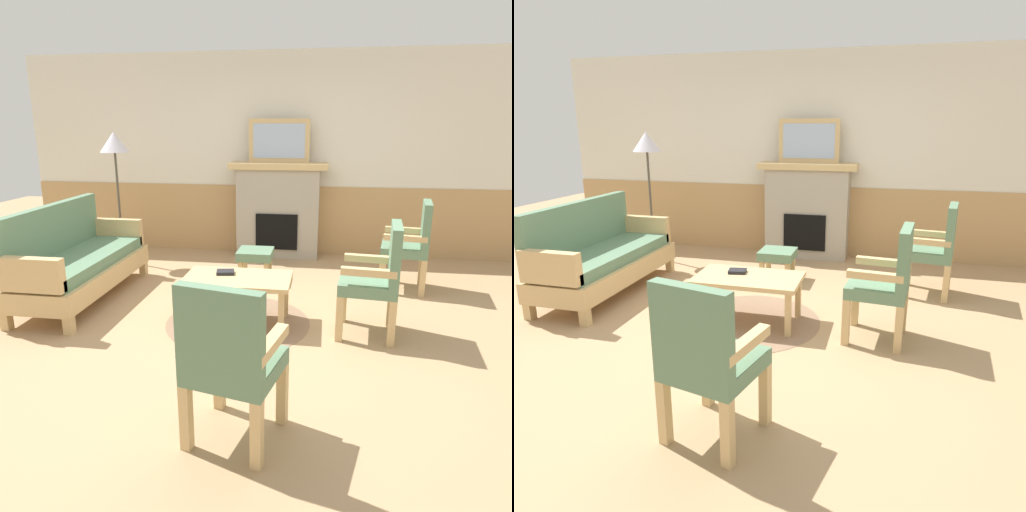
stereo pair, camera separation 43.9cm
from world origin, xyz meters
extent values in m
plane|color=tan|center=(0.00, 0.00, 0.00)|extent=(14.00, 14.00, 0.00)
cube|color=silver|center=(0.00, 2.60, 1.35)|extent=(7.20, 0.12, 2.70)
cube|color=tan|center=(0.00, 2.53, 0.47)|extent=(7.20, 0.02, 0.95)
cube|color=#A39989|center=(0.00, 2.35, 0.60)|extent=(1.10, 0.36, 1.20)
cube|color=black|center=(0.00, 2.16, 0.38)|extent=(0.56, 0.02, 0.48)
cube|color=tan|center=(0.00, 2.35, 1.24)|extent=(1.30, 0.44, 0.08)
cube|color=tan|center=(0.00, 2.35, 1.56)|extent=(0.80, 0.03, 0.56)
cube|color=#9EB2D1|center=(0.00, 2.33, 1.56)|extent=(0.68, 0.01, 0.44)
cube|color=tan|center=(-1.52, -0.44, 0.08)|extent=(0.08, 0.08, 0.16)
cube|color=tan|center=(-1.52, 1.24, 0.08)|extent=(0.08, 0.08, 0.16)
cube|color=tan|center=(-2.12, -0.44, 0.08)|extent=(0.08, 0.08, 0.16)
cube|color=tan|center=(-2.12, 1.24, 0.08)|extent=(0.08, 0.08, 0.16)
cube|color=tan|center=(-1.82, 0.40, 0.26)|extent=(0.70, 1.80, 0.20)
cube|color=#5B7F60|center=(-1.82, 0.40, 0.42)|extent=(0.60, 1.70, 0.12)
cube|color=#5B7F60|center=(-2.12, 0.40, 0.73)|extent=(0.10, 1.70, 0.50)
cube|color=tan|center=(-1.82, -0.45, 0.53)|extent=(0.60, 0.10, 0.30)
cube|color=tan|center=(-1.82, 1.25, 0.53)|extent=(0.60, 0.10, 0.30)
cube|color=tan|center=(-0.54, -0.19, 0.20)|extent=(0.05, 0.05, 0.40)
cube|color=tan|center=(0.30, -0.19, 0.20)|extent=(0.05, 0.05, 0.40)
cube|color=tan|center=(-0.54, 0.25, 0.20)|extent=(0.05, 0.05, 0.40)
cube|color=tan|center=(0.30, 0.25, 0.20)|extent=(0.05, 0.05, 0.40)
cube|color=tan|center=(-0.12, 0.03, 0.42)|extent=(0.96, 0.56, 0.04)
cylinder|color=#896B51|center=(-0.12, 0.03, 0.00)|extent=(1.33, 1.33, 0.01)
cube|color=black|center=(-0.25, 0.10, 0.46)|extent=(0.18, 0.15, 0.03)
cube|color=tan|center=(-0.30, 1.12, 0.13)|extent=(0.05, 0.05, 0.26)
cube|color=tan|center=(0.00, 1.12, 0.13)|extent=(0.05, 0.05, 0.26)
cube|color=tan|center=(-0.30, 1.42, 0.13)|extent=(0.05, 0.05, 0.26)
cube|color=tan|center=(0.00, 1.42, 0.13)|extent=(0.05, 0.05, 0.26)
cube|color=#5B7F60|center=(-0.15, 1.27, 0.31)|extent=(0.40, 0.40, 0.10)
cube|color=tan|center=(1.27, 1.04, 0.20)|extent=(0.07, 0.07, 0.40)
cube|color=tan|center=(1.33, 1.46, 0.20)|extent=(0.07, 0.07, 0.40)
cube|color=tan|center=(1.68, 0.98, 0.20)|extent=(0.07, 0.07, 0.40)
cube|color=tan|center=(1.75, 1.39, 0.20)|extent=(0.07, 0.07, 0.40)
cube|color=#5B7F60|center=(1.51, 1.22, 0.45)|extent=(0.55, 0.55, 0.10)
cube|color=#5B7F60|center=(1.70, 1.19, 0.74)|extent=(0.15, 0.49, 0.48)
cube|color=tan|center=(1.48, 1.01, 0.62)|extent=(0.45, 0.14, 0.06)
cube|color=tan|center=(1.54, 1.42, 0.62)|extent=(0.45, 0.14, 0.06)
cube|color=tan|center=(0.79, -0.22, 0.20)|extent=(0.07, 0.07, 0.40)
cube|color=tan|center=(0.84, 0.20, 0.20)|extent=(0.07, 0.07, 0.40)
cube|color=tan|center=(1.21, -0.26, 0.20)|extent=(0.07, 0.07, 0.40)
cube|color=tan|center=(1.25, 0.16, 0.20)|extent=(0.07, 0.07, 0.40)
cube|color=#5B7F60|center=(1.02, -0.03, 0.45)|extent=(0.53, 0.53, 0.10)
cube|color=#5B7F60|center=(1.22, -0.05, 0.74)|extent=(0.13, 0.49, 0.48)
cube|color=tan|center=(1.00, -0.24, 0.62)|extent=(0.44, 0.11, 0.06)
cube|color=tan|center=(1.04, 0.17, 0.62)|extent=(0.44, 0.11, 0.06)
cube|color=tan|center=(0.02, -1.31, 0.20)|extent=(0.07, 0.07, 0.40)
cube|color=tan|center=(0.43, -1.40, 0.20)|extent=(0.07, 0.07, 0.40)
cube|color=tan|center=(-0.07, -1.72, 0.20)|extent=(0.07, 0.07, 0.40)
cube|color=tan|center=(0.34, -1.81, 0.20)|extent=(0.07, 0.07, 0.40)
cube|color=#5B7F60|center=(0.18, -1.56, 0.45)|extent=(0.57, 0.57, 0.10)
cube|color=#5B7F60|center=(0.13, -1.75, 0.74)|extent=(0.49, 0.18, 0.48)
cube|color=tan|center=(-0.02, -1.51, 0.62)|extent=(0.16, 0.44, 0.06)
cube|color=tan|center=(0.38, -1.60, 0.62)|extent=(0.16, 0.44, 0.06)
cylinder|color=#332D28|center=(-2.01, 1.74, 0.01)|extent=(0.24, 0.24, 0.03)
cylinder|color=#4C473D|center=(-2.01, 1.74, 0.73)|extent=(0.03, 0.03, 1.40)
cone|color=silver|center=(-2.01, 1.74, 1.55)|extent=(0.36, 0.36, 0.25)
camera|label=1|loc=(0.64, -3.83, 1.75)|focal=32.29mm
camera|label=2|loc=(1.07, -3.74, 1.75)|focal=32.29mm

